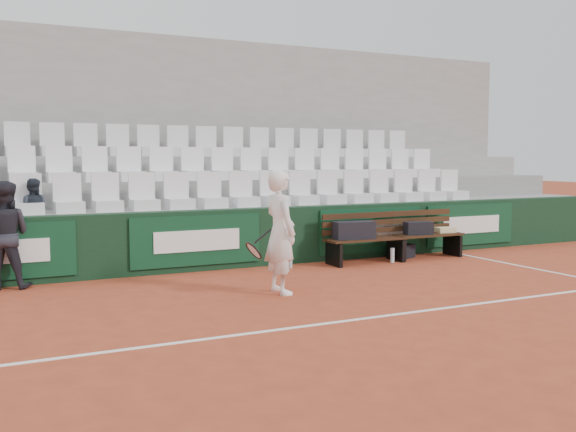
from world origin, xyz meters
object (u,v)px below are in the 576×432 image
object	(u,v)px
bench_right	(425,246)
ball_kid	(4,235)
water_bottle_near	(290,261)
bench_left	(366,251)
tennis_player	(280,232)
sports_bag_right	(418,228)
sports_bag_left	(354,230)
water_bottle_far	(392,255)
spectator_c	(32,182)
sports_bag_ground	(404,251)

from	to	relation	value
bench_right	ball_kid	size ratio (longest dim) A/B	0.97
bench_right	water_bottle_near	distance (m)	2.79
bench_left	tennis_player	size ratio (longest dim) A/B	0.88
water_bottle_near	sports_bag_right	bearing A→B (deg)	-2.62
sports_bag_left	ball_kid	xyz separation A→B (m)	(-5.61, 0.41, 0.17)
bench_right	water_bottle_far	size ratio (longest dim) A/B	5.67
bench_left	spectator_c	xyz separation A→B (m)	(-5.41, 1.14, 1.28)
sports_bag_ground	spectator_c	world-z (taller)	spectator_c
bench_right	sports_bag_right	xyz separation A→B (m)	(-0.18, -0.02, 0.34)
sports_bag_left	water_bottle_far	size ratio (longest dim) A/B	2.71
sports_bag_right	bench_left	bearing A→B (deg)	-178.95
ball_kid	spectator_c	distance (m)	1.13
water_bottle_far	tennis_player	size ratio (longest dim) A/B	0.15
bench_right	ball_kid	distance (m)	7.24
sports_bag_left	sports_bag_right	world-z (taller)	sports_bag_left
tennis_player	sports_bag_left	bearing A→B (deg)	36.48
tennis_player	bench_left	bearing A→B (deg)	33.67
bench_left	sports_bag_right	distance (m)	1.22
bench_left	water_bottle_near	world-z (taller)	bench_left
water_bottle_far	spectator_c	world-z (taller)	spectator_c
sports_bag_left	tennis_player	xyz separation A→B (m)	(-2.22, -1.64, 0.25)
sports_bag_right	ball_kid	world-z (taller)	ball_kid
bench_left	tennis_player	world-z (taller)	tennis_player
sports_bag_ground	ball_kid	size ratio (longest dim) A/B	0.27
bench_right	water_bottle_near	size ratio (longest dim) A/B	6.04
bench_left	bench_right	size ratio (longest dim) A/B	1.00
water_bottle_near	spectator_c	world-z (taller)	spectator_c
water_bottle_near	water_bottle_far	size ratio (longest dim) A/B	0.94
water_bottle_near	spectator_c	size ratio (longest dim) A/B	0.25
sports_bag_left	water_bottle_near	xyz separation A→B (m)	(-1.18, 0.14, -0.48)
bench_left	sports_bag_ground	size ratio (longest dim) A/B	3.59
sports_bag_ground	tennis_player	bearing A→B (deg)	-151.82
water_bottle_near	bench_right	bearing A→B (deg)	-2.03
sports_bag_left	sports_bag_ground	size ratio (longest dim) A/B	1.71
sports_bag_right	water_bottle_far	xyz separation A→B (m)	(-0.71, -0.18, -0.44)
tennis_player	sports_bag_ground	bearing A→B (deg)	28.18
ball_kid	tennis_player	bearing A→B (deg)	167.53
sports_bag_ground	sports_bag_right	bearing A→B (deg)	-44.01
tennis_player	ball_kid	xyz separation A→B (m)	(-3.39, 2.05, -0.08)
spectator_c	sports_bag_ground	bearing A→B (deg)	-172.39
water_bottle_far	spectator_c	bearing A→B (deg)	167.51
sports_bag_left	water_bottle_far	xyz separation A→B (m)	(0.71, -0.16, -0.47)
sports_bag_right	ball_kid	size ratio (longest dim) A/B	0.33
bench_right	tennis_player	world-z (taller)	tennis_player
sports_bag_ground	bench_left	bearing A→B (deg)	-168.21
sports_bag_left	ball_kid	distance (m)	5.63
sports_bag_right	sports_bag_ground	bearing A→B (deg)	135.99
sports_bag_ground	ball_kid	xyz separation A→B (m)	(-6.84, 0.20, 0.64)
water_bottle_far	spectator_c	size ratio (longest dim) A/B	0.26
water_bottle_near	tennis_player	world-z (taller)	tennis_player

